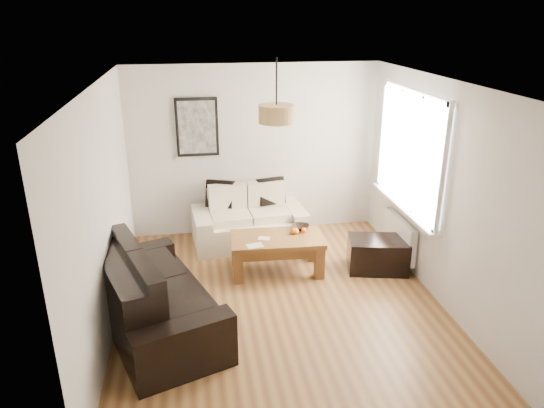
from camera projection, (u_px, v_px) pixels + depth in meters
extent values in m
plane|color=brown|center=(280.00, 303.00, 6.06)|extent=(4.50, 4.50, 0.00)
cube|color=white|center=(399.00, 236.00, 6.93)|extent=(0.10, 0.90, 0.52)
cylinder|color=tan|center=(276.00, 114.00, 5.53)|extent=(0.40, 0.40, 0.20)
cube|color=black|center=(378.00, 254.00, 6.77)|extent=(0.87, 0.66, 0.45)
cube|color=black|center=(220.00, 194.00, 7.53)|extent=(0.43, 0.27, 0.41)
cube|color=black|center=(271.00, 191.00, 7.65)|extent=(0.43, 0.21, 0.41)
imported|color=black|center=(301.00, 227.00, 6.86)|extent=(0.30, 0.30, 0.06)
sphere|color=orange|center=(296.00, 231.00, 6.71)|extent=(0.10, 0.10, 0.08)
sphere|color=#F15714|center=(304.00, 230.00, 6.74)|extent=(0.08, 0.08, 0.07)
sphere|color=orange|center=(293.00, 231.00, 6.71)|extent=(0.11, 0.11, 0.09)
cube|color=white|center=(255.00, 246.00, 6.38)|extent=(0.23, 0.18, 0.01)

